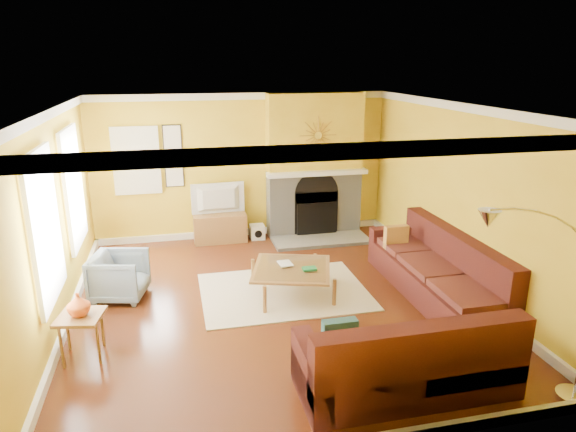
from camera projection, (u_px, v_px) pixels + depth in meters
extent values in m
cube|color=#602B14|center=(275.00, 302.00, 7.24)|extent=(5.50, 6.00, 0.02)
cube|color=white|center=(273.00, 106.00, 6.45)|extent=(5.50, 6.00, 0.02)
cube|color=gold|center=(242.00, 166.00, 9.65)|extent=(5.50, 0.02, 2.70)
cube|color=gold|center=(350.00, 314.00, 4.04)|extent=(5.50, 0.02, 2.70)
cube|color=gold|center=(52.00, 224.00, 6.25)|extent=(0.02, 6.00, 2.70)
cube|color=gold|center=(460.00, 198.00, 7.44)|extent=(0.02, 6.00, 2.70)
cube|color=white|center=(72.00, 187.00, 7.42)|extent=(0.06, 1.22, 1.72)
cube|color=white|center=(43.00, 227.00, 5.65)|extent=(0.06, 1.22, 1.72)
cube|color=white|center=(136.00, 161.00, 9.13)|extent=(0.82, 0.06, 1.22)
cube|color=white|center=(173.00, 156.00, 9.27)|extent=(0.34, 0.04, 1.14)
cube|color=white|center=(318.00, 173.00, 9.55)|extent=(1.92, 0.22, 0.08)
cube|color=gray|center=(321.00, 240.00, 9.61)|extent=(1.80, 0.70, 0.06)
cube|color=beige|center=(284.00, 291.00, 7.54)|extent=(2.40, 1.80, 0.02)
cube|color=olive|center=(220.00, 228.00, 9.59)|extent=(0.97, 0.44, 0.53)
imported|color=black|center=(219.00, 199.00, 9.43)|extent=(0.99, 0.19, 0.57)
cube|color=white|center=(257.00, 232.00, 9.76)|extent=(0.27, 0.27, 0.27)
imported|color=slate|center=(119.00, 276.00, 7.26)|extent=(0.87, 0.86, 0.67)
imported|color=#D8591E|center=(78.00, 304.00, 5.71)|extent=(0.26, 0.26, 0.27)
imported|color=white|center=(279.00, 264.00, 7.40)|extent=(0.20, 0.26, 0.02)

